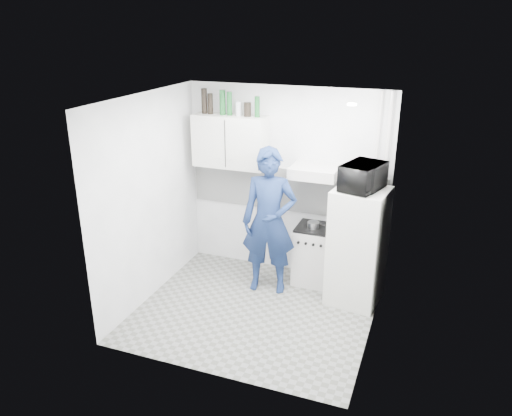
% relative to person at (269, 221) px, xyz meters
% --- Properties ---
extents(floor, '(2.80, 2.80, 0.00)m').
position_rel_person_xyz_m(floor, '(0.03, -0.61, -0.96)').
color(floor, gray).
rests_on(floor, ground).
extents(ceiling, '(2.80, 2.80, 0.00)m').
position_rel_person_xyz_m(ceiling, '(0.03, -0.61, 1.64)').
color(ceiling, white).
rests_on(ceiling, wall_back).
extents(wall_back, '(2.80, 0.00, 2.80)m').
position_rel_person_xyz_m(wall_back, '(0.03, 0.64, 0.34)').
color(wall_back, white).
rests_on(wall_back, floor).
extents(wall_left, '(0.00, 2.60, 2.60)m').
position_rel_person_xyz_m(wall_left, '(-1.37, -0.61, 0.34)').
color(wall_left, white).
rests_on(wall_left, floor).
extents(wall_right, '(0.00, 2.60, 2.60)m').
position_rel_person_xyz_m(wall_right, '(1.43, -0.61, 0.34)').
color(wall_right, white).
rests_on(wall_right, floor).
extents(person, '(0.77, 0.57, 1.93)m').
position_rel_person_xyz_m(person, '(0.00, 0.00, 0.00)').
color(person, navy).
rests_on(person, floor).
extents(stove, '(0.49, 0.49, 0.79)m').
position_rel_person_xyz_m(stove, '(0.51, 0.39, -0.57)').
color(stove, beige).
rests_on(stove, floor).
extents(fridge, '(0.70, 0.70, 1.50)m').
position_rel_person_xyz_m(fridge, '(1.13, 0.10, -0.21)').
color(fridge, silver).
rests_on(fridge, floor).
extents(stove_top, '(0.47, 0.47, 0.03)m').
position_rel_person_xyz_m(stove_top, '(0.51, 0.39, -0.16)').
color(stove_top, black).
rests_on(stove_top, stove).
extents(saucepan, '(0.15, 0.15, 0.09)m').
position_rel_person_xyz_m(saucepan, '(0.50, 0.34, -0.11)').
color(saucepan, silver).
rests_on(saucepan, stove_top).
extents(microwave, '(0.66, 0.53, 0.32)m').
position_rel_person_xyz_m(microwave, '(1.13, 0.10, 0.69)').
color(microwave, black).
rests_on(microwave, fridge).
extents(bottle_a, '(0.08, 0.08, 0.33)m').
position_rel_person_xyz_m(bottle_a, '(-1.09, 0.47, 1.40)').
color(bottle_a, black).
rests_on(bottle_a, upper_cabinet).
extents(bottle_b, '(0.07, 0.07, 0.27)m').
position_rel_person_xyz_m(bottle_b, '(-1.01, 0.47, 1.37)').
color(bottle_b, black).
rests_on(bottle_b, upper_cabinet).
extents(bottle_c, '(0.08, 0.08, 0.32)m').
position_rel_person_xyz_m(bottle_c, '(-0.83, 0.47, 1.40)').
color(bottle_c, '#144C1E').
rests_on(bottle_c, upper_cabinet).
extents(bottle_d, '(0.07, 0.07, 0.31)m').
position_rel_person_xyz_m(bottle_d, '(-0.73, 0.47, 1.39)').
color(bottle_d, '#144C1E').
rests_on(bottle_d, upper_cabinet).
extents(canister_a, '(0.07, 0.07, 0.19)m').
position_rel_person_xyz_m(canister_a, '(-0.60, 0.47, 1.33)').
color(canister_a, '#B2B7BC').
rests_on(canister_a, upper_cabinet).
extents(canister_b, '(0.10, 0.10, 0.18)m').
position_rel_person_xyz_m(canister_b, '(-0.47, 0.47, 1.33)').
color(canister_b, black).
rests_on(canister_b, upper_cabinet).
extents(bottle_e, '(0.07, 0.07, 0.27)m').
position_rel_person_xyz_m(bottle_e, '(-0.34, 0.47, 1.37)').
color(bottle_e, '#144C1E').
rests_on(bottle_e, upper_cabinet).
extents(upper_cabinet, '(1.00, 0.35, 0.70)m').
position_rel_person_xyz_m(upper_cabinet, '(-0.72, 0.47, 0.89)').
color(upper_cabinet, silver).
rests_on(upper_cabinet, wall_back).
extents(range_hood, '(0.60, 0.50, 0.14)m').
position_rel_person_xyz_m(range_hood, '(0.48, 0.39, 0.61)').
color(range_hood, beige).
rests_on(range_hood, wall_back).
extents(backsplash, '(2.74, 0.03, 0.60)m').
position_rel_person_xyz_m(backsplash, '(0.03, 0.63, 0.24)').
color(backsplash, white).
rests_on(backsplash, wall_back).
extents(pipe_a, '(0.05, 0.05, 2.60)m').
position_rel_person_xyz_m(pipe_a, '(1.33, 0.56, 0.34)').
color(pipe_a, beige).
rests_on(pipe_a, floor).
extents(pipe_b, '(0.04, 0.04, 2.60)m').
position_rel_person_xyz_m(pipe_b, '(1.21, 0.56, 0.34)').
color(pipe_b, beige).
rests_on(pipe_b, floor).
extents(ceiling_spot_fixture, '(0.10, 0.10, 0.02)m').
position_rel_person_xyz_m(ceiling_spot_fixture, '(1.03, -0.41, 1.61)').
color(ceiling_spot_fixture, white).
rests_on(ceiling_spot_fixture, ceiling).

